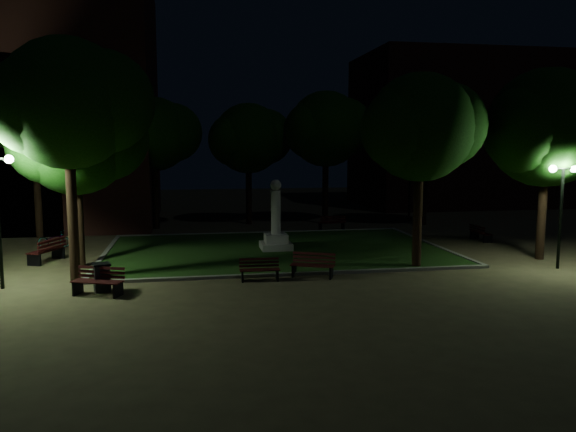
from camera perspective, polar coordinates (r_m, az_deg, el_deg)
name	(u,v)px	position (r m, az deg, el deg)	size (l,w,h in m)	color
ground	(283,259)	(23.96, -0.49, -4.41)	(80.00, 80.00, 0.00)	brown
lawn	(276,250)	(25.89, -1.23, -3.45)	(15.00, 10.00, 0.08)	#1E4013
lawn_kerb	(276,249)	(25.88, -1.23, -3.41)	(15.40, 10.40, 0.12)	slate
monument	(276,230)	(25.73, -1.24, -1.44)	(1.40, 1.40, 3.20)	gray
building_far	(459,131)	(48.40, 17.02, 8.24)	(16.00, 10.00, 12.00)	#4D231C
tree_west	(78,140)	(23.47, -20.57, 7.24)	(5.29, 4.32, 7.18)	black
tree_north_wl	(156,134)	(33.32, -13.30, 8.09)	(5.19, 4.23, 7.59)	black
tree_north_er	(328,129)	(34.63, 4.04, 8.81)	(5.63, 4.60, 8.13)	black
tree_ne	(427,143)	(35.12, 13.96, 7.23)	(5.66, 4.62, 7.29)	black
tree_east	(549,128)	(25.92, 25.00, 8.13)	(6.04, 4.93, 8.01)	black
tree_se	(423,128)	(22.44, 13.51, 8.74)	(5.15, 4.21, 7.61)	black
tree_nw	(35,115)	(31.86, -24.29, 9.30)	(5.46, 4.46, 8.58)	black
tree_far_north	(250,138)	(34.48, -3.89, 7.87)	(5.21, 4.25, 7.38)	black
tree_extra	(70,104)	(21.10, -21.24, 10.58)	(5.59, 4.56, 8.52)	black
lamppost_se	(562,196)	(24.19, 26.05, 1.87)	(1.18, 0.28, 4.06)	black
lamppost_nw	(77,178)	(33.45, -20.67, 3.62)	(1.18, 0.28, 4.29)	black
lamppost_ne	(410,176)	(35.54, 12.28, 3.96)	(1.18, 0.28, 4.15)	black
bench_near_left	(260,270)	(20.19, -2.91, -5.52)	(1.44, 0.54, 0.79)	black
bench_near_right	(313,266)	(20.71, 2.55, -5.08)	(1.68, 1.16, 0.88)	black
bench_west_near	(99,282)	(19.22, -18.69, -6.38)	(1.73, 1.15, 0.90)	black
bench_left_side	(48,251)	(25.29, -23.22, -3.32)	(1.27, 1.88, 0.98)	black
bench_right_side	(480,234)	(30.10, 18.93, -1.70)	(0.54, 1.46, 0.79)	black
bench_far_side	(332,223)	(32.10, 4.50, -0.76)	(1.58, 0.63, 0.85)	black
trash_bin	(102,277)	(19.63, -18.38, -5.92)	(0.68, 0.68, 0.95)	black
bicycle	(54,239)	(28.90, -22.68, -2.18)	(0.52, 1.50, 0.79)	black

